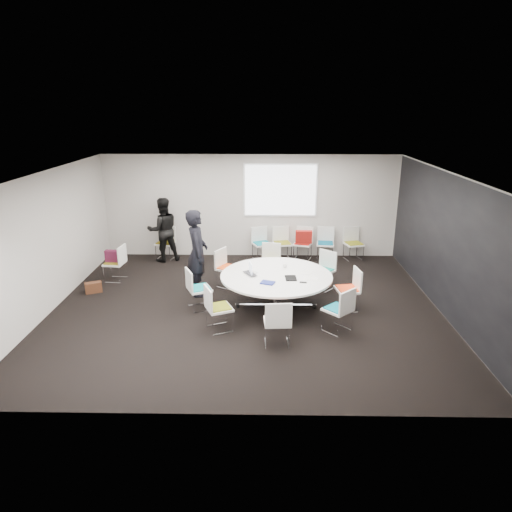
{
  "coord_description": "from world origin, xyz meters",
  "views": [
    {
      "loc": [
        0.37,
        -8.74,
        4.04
      ],
      "look_at": [
        0.2,
        0.4,
        1.0
      ],
      "focal_mm": 32.0,
      "sensor_mm": 36.0,
      "label": 1
    }
  ],
  "objects_px": {
    "chair_ring_c": "(270,269)",
    "cup": "(285,266)",
    "chair_ring_d": "(228,275)",
    "chair_person_back": "(166,249)",
    "chair_back_e": "(353,250)",
    "person_back": "(163,230)",
    "chair_ring_f": "(219,316)",
    "chair_spare_left": "(116,270)",
    "brown_bag": "(93,287)",
    "chair_ring_b": "(322,278)",
    "chair_ring_h": "(338,318)",
    "maroon_bag": "(114,256)",
    "conference_table": "(276,283)",
    "chair_back_d": "(325,250)",
    "chair_back_a": "(262,250)",
    "chair_back_b": "(282,249)",
    "chair_ring_g": "(277,331)",
    "laptop": "(252,273)",
    "chair_ring_a": "(347,297)",
    "chair_ring_e": "(199,296)",
    "chair_back_c": "(303,250)",
    "person_main": "(197,253)"
  },
  "relations": [
    {
      "from": "chair_ring_g",
      "to": "person_main",
      "type": "bearing_deg",
      "value": 122.98
    },
    {
      "from": "chair_ring_b",
      "to": "chair_ring_g",
      "type": "bearing_deg",
      "value": 107.66
    },
    {
      "from": "chair_back_e",
      "to": "maroon_bag",
      "type": "height_order",
      "value": "chair_back_e"
    },
    {
      "from": "chair_ring_g",
      "to": "chair_spare_left",
      "type": "xyz_separation_m",
      "value": [
        -3.8,
        3.04,
        0.0
      ]
    },
    {
      "from": "chair_ring_b",
      "to": "laptop",
      "type": "bearing_deg",
      "value": 72.96
    },
    {
      "from": "chair_spare_left",
      "to": "brown_bag",
      "type": "xyz_separation_m",
      "value": [
        -0.29,
        -0.75,
        -0.16
      ]
    },
    {
      "from": "chair_ring_f",
      "to": "person_main",
      "type": "distance_m",
      "value": 1.95
    },
    {
      "from": "chair_ring_d",
      "to": "chair_person_back",
      "type": "height_order",
      "value": "same"
    },
    {
      "from": "chair_ring_h",
      "to": "chair_back_d",
      "type": "distance_m",
      "value": 4.22
    },
    {
      "from": "chair_person_back",
      "to": "person_back",
      "type": "relative_size",
      "value": 0.51
    },
    {
      "from": "chair_back_a",
      "to": "chair_person_back",
      "type": "relative_size",
      "value": 1.0
    },
    {
      "from": "chair_ring_b",
      "to": "brown_bag",
      "type": "xyz_separation_m",
      "value": [
        -5.19,
        -0.32,
        -0.16
      ]
    },
    {
      "from": "chair_ring_d",
      "to": "chair_back_b",
      "type": "relative_size",
      "value": 1.0
    },
    {
      "from": "chair_ring_c",
      "to": "chair_ring_d",
      "type": "distance_m",
      "value": 1.07
    },
    {
      "from": "chair_back_c",
      "to": "person_main",
      "type": "xyz_separation_m",
      "value": [
        -2.52,
        -2.46,
        0.69
      ]
    },
    {
      "from": "chair_ring_f",
      "to": "person_back",
      "type": "xyz_separation_m",
      "value": [
        -1.86,
        4.0,
        0.59
      ]
    },
    {
      "from": "chair_ring_h",
      "to": "chair_ring_d",
      "type": "bearing_deg",
      "value": 91.93
    },
    {
      "from": "chair_ring_c",
      "to": "chair_back_a",
      "type": "relative_size",
      "value": 1.0
    },
    {
      "from": "chair_ring_b",
      "to": "chair_back_d",
      "type": "bearing_deg",
      "value": -58.05
    },
    {
      "from": "chair_ring_c",
      "to": "person_back",
      "type": "bearing_deg",
      "value": -15.25
    },
    {
      "from": "chair_back_a",
      "to": "maroon_bag",
      "type": "distance_m",
      "value": 3.9
    },
    {
      "from": "chair_ring_e",
      "to": "brown_bag",
      "type": "xyz_separation_m",
      "value": [
        -2.51,
        0.82,
        -0.16
      ]
    },
    {
      "from": "person_back",
      "to": "chair_spare_left",
      "type": "bearing_deg",
      "value": 37.02
    },
    {
      "from": "chair_ring_c",
      "to": "chair_ring_g",
      "type": "bearing_deg",
      "value": 102.75
    },
    {
      "from": "chair_ring_e",
      "to": "chair_back_b",
      "type": "xyz_separation_m",
      "value": [
        1.83,
        3.26,
        0.0
      ]
    },
    {
      "from": "chair_ring_g",
      "to": "laptop",
      "type": "height_order",
      "value": "chair_ring_g"
    },
    {
      "from": "chair_spare_left",
      "to": "brown_bag",
      "type": "distance_m",
      "value": 0.82
    },
    {
      "from": "chair_ring_c",
      "to": "chair_back_b",
      "type": "relative_size",
      "value": 1.0
    },
    {
      "from": "chair_ring_a",
      "to": "brown_bag",
      "type": "distance_m",
      "value": 5.63
    },
    {
      "from": "chair_ring_a",
      "to": "maroon_bag",
      "type": "relative_size",
      "value": 2.2
    },
    {
      "from": "chair_back_e",
      "to": "chair_person_back",
      "type": "xyz_separation_m",
      "value": [
        -5.14,
        -0.01,
        0.0
      ]
    },
    {
      "from": "chair_spare_left",
      "to": "cup",
      "type": "height_order",
      "value": "chair_spare_left"
    },
    {
      "from": "conference_table",
      "to": "maroon_bag",
      "type": "distance_m",
      "value": 4.11
    },
    {
      "from": "chair_ring_g",
      "to": "chair_person_back",
      "type": "relative_size",
      "value": 1.0
    },
    {
      "from": "chair_back_a",
      "to": "chair_back_e",
      "type": "relative_size",
      "value": 1.0
    },
    {
      "from": "conference_table",
      "to": "cup",
      "type": "xyz_separation_m",
      "value": [
        0.19,
        0.43,
        0.23
      ]
    },
    {
      "from": "chair_ring_c",
      "to": "brown_bag",
      "type": "relative_size",
      "value": 2.44
    },
    {
      "from": "chair_back_e",
      "to": "chair_ring_d",
      "type": "bearing_deg",
      "value": 16.5
    },
    {
      "from": "cup",
      "to": "chair_ring_f",
      "type": "bearing_deg",
      "value": -131.69
    },
    {
      "from": "chair_back_d",
      "to": "chair_back_e",
      "type": "bearing_deg",
      "value": -172.64
    },
    {
      "from": "chair_back_e",
      "to": "chair_ring_h",
      "type": "bearing_deg",
      "value": 60.93
    },
    {
      "from": "chair_ring_b",
      "to": "chair_back_e",
      "type": "bearing_deg",
      "value": -76.55
    },
    {
      "from": "chair_ring_b",
      "to": "cup",
      "type": "xyz_separation_m",
      "value": [
        -0.9,
        -0.61,
        0.5
      ]
    },
    {
      "from": "chair_ring_a",
      "to": "chair_back_a",
      "type": "distance_m",
      "value": 3.66
    },
    {
      "from": "chair_ring_b",
      "to": "chair_ring_d",
      "type": "bearing_deg",
      "value": 37.48
    },
    {
      "from": "chair_ring_c",
      "to": "cup",
      "type": "relative_size",
      "value": 9.78
    },
    {
      "from": "chair_back_a",
      "to": "chair_back_e",
      "type": "xyz_separation_m",
      "value": [
        2.5,
        0.04,
        0.0
      ]
    },
    {
      "from": "chair_ring_g",
      "to": "chair_ring_h",
      "type": "height_order",
      "value": "same"
    },
    {
      "from": "chair_back_b",
      "to": "chair_person_back",
      "type": "distance_m",
      "value": 3.2
    },
    {
      "from": "chair_ring_d",
      "to": "brown_bag",
      "type": "bearing_deg",
      "value": -50.89
    }
  ]
}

